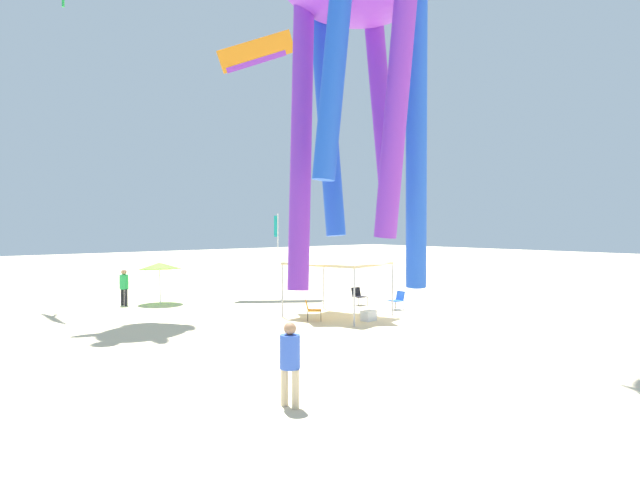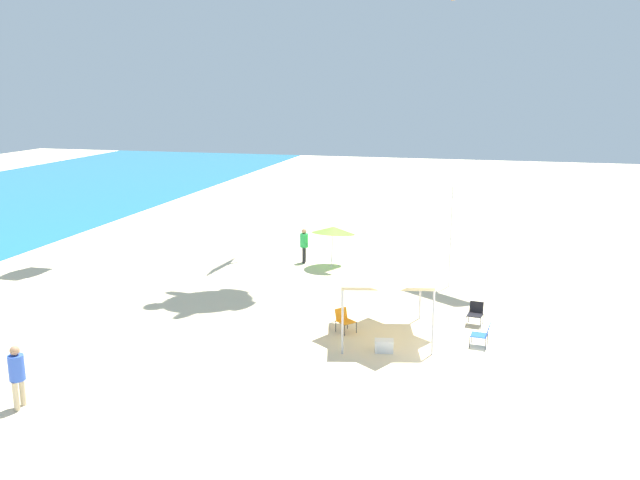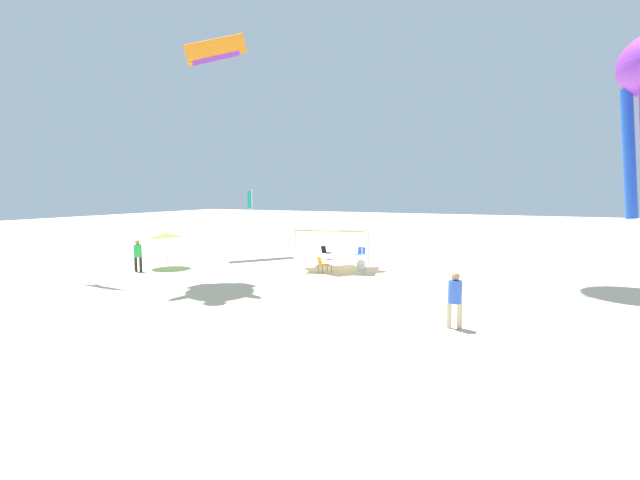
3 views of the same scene
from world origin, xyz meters
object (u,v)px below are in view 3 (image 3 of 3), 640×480
Objects in this scene: beach_umbrella at (165,235)px; person_near_umbrella at (138,253)px; person_far_stroller at (455,295)px; cooler_box at (361,266)px; kite_parafoil_orange at (216,50)px; canopy_tent at (334,225)px; folding_chair_facing_ocean at (326,251)px; folding_chair_right_of_tent at (360,253)px; banner_flag at (251,217)px; folding_chair_near_cooler at (323,264)px.

person_near_umbrella is (0.42, 1.57, -0.80)m from beach_umbrella.
beach_umbrella is at bearing 156.84° from person_far_stroller.
kite_parafoil_orange is at bearing -12.16° from cooler_box.
canopy_tent is 4.08m from folding_chair_facing_ocean.
kite_parafoil_orange is (10.04, 0.67, 13.06)m from folding_chair_right_of_tent.
cooler_box is 0.16× the size of banner_flag.
folding_chair_right_of_tent is (-0.29, -3.36, -1.93)m from canopy_tent.
folding_chair_near_cooler is 0.19× the size of banner_flag.
folding_chair_near_cooler is at bearing 154.13° from banner_flag.
folding_chair_near_cooler is 16.82m from kite_parafoil_orange.
canopy_tent is 6.78m from banner_flag.
cooler_box is 0.38× the size of person_far_stroller.
person_near_umbrella is (9.17, 8.76, 0.53)m from folding_chair_right_of_tent.
beach_umbrella is at bearing 22.32° from cooler_box.
folding_chair_right_of_tent is at bearing -74.04° from folding_chair_facing_ocean.
cooler_box is (-1.52, -0.26, -2.21)m from canopy_tent.
person_far_stroller reaches higher than person_near_umbrella.
canopy_tent is 0.95× the size of banner_flag.
banner_flag is at bearing -160.98° from folding_chair_right_of_tent.
person_near_umbrella is 0.41× the size of kite_parafoil_orange.
banner_flag is at bearing -108.88° from beach_umbrella.
kite_parafoil_orange reaches higher than person_near_umbrella.
beach_umbrella is 13.49m from kite_parafoil_orange.
folding_chair_near_cooler is 1.00× the size of folding_chair_facing_ocean.
canopy_tent is 5.07× the size of folding_chair_near_cooler.
banner_flag is 1.04× the size of kite_parafoil_orange.
canopy_tent is at bearing -140.29° from folding_chair_facing_ocean.
person_far_stroller reaches higher than folding_chair_near_cooler.
canopy_tent is 2.40m from folding_chair_near_cooler.
person_far_stroller is 0.42× the size of kite_parafoil_orange.
kite_parafoil_orange is at bearing 140.51° from person_far_stroller.
folding_chair_facing_ocean is 0.48× the size of person_near_umbrella.
cooler_box is 0.40× the size of person_near_umbrella.
folding_chair_near_cooler is 0.48× the size of person_near_umbrella.
person_far_stroller is at bearing 132.67° from canopy_tent.
beach_umbrella is at bearing -134.68° from folding_chair_right_of_tent.
person_far_stroller reaches higher than folding_chair_right_of_tent.
canopy_tent reaches higher than folding_chair_right_of_tent.
folding_chair_right_of_tent is at bearing -53.07° from folding_chair_near_cooler.
folding_chair_facing_ocean is (1.90, -4.46, 0.00)m from folding_chair_near_cooler.
canopy_tent is 10.49m from person_near_umbrella.
canopy_tent reaches higher than person_far_stroller.
person_near_umbrella is (6.99, 8.45, 0.53)m from folding_chair_facing_ocean.
beach_umbrella is at bearing 71.12° from banner_flag.
canopy_tent is 9.31m from beach_umbrella.
person_near_umbrella is at bearing 31.29° from canopy_tent.
cooler_box is 11.87m from person_near_umbrella.
banner_flag is 11.43m from kite_parafoil_orange.
folding_chair_right_of_tent is 12.69m from person_near_umbrella.
beach_umbrella is 2.59× the size of folding_chair_right_of_tent.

